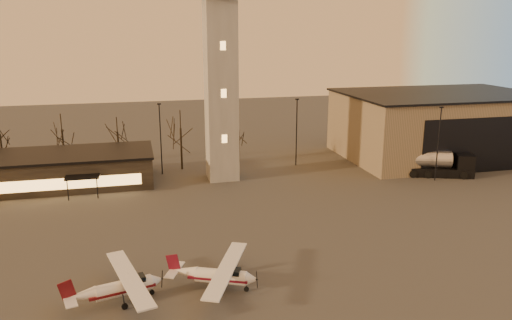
# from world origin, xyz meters

# --- Properties ---
(ground) EXTENTS (220.00, 220.00, 0.00)m
(ground) POSITION_xyz_m (0.00, 0.00, 0.00)
(ground) COLOR #3B3836
(ground) RESTS_ON ground
(control_tower) EXTENTS (6.80, 6.80, 32.60)m
(control_tower) POSITION_xyz_m (0.00, 30.00, 16.33)
(control_tower) COLOR gray
(control_tower) RESTS_ON ground
(hangar) EXTENTS (30.60, 20.60, 10.30)m
(hangar) POSITION_xyz_m (36.00, 33.98, 5.15)
(hangar) COLOR #957C61
(hangar) RESTS_ON ground
(terminal) EXTENTS (25.40, 12.20, 4.30)m
(terminal) POSITION_xyz_m (-21.99, 31.98, 2.16)
(terminal) COLOR black
(terminal) RESTS_ON ground
(light_poles) EXTENTS (58.50, 12.25, 10.14)m
(light_poles) POSITION_xyz_m (0.50, 31.00, 5.41)
(light_poles) COLOR black
(light_poles) RESTS_ON ground
(tree_row) EXTENTS (37.20, 9.20, 8.80)m
(tree_row) POSITION_xyz_m (-13.70, 39.16, 5.94)
(tree_row) COLOR black
(tree_row) RESTS_ON ground
(cessna_front) EXTENTS (7.89, 9.48, 2.71)m
(cessna_front) POSITION_xyz_m (-5.37, -0.18, 0.93)
(cessna_front) COLOR white
(cessna_front) RESTS_ON ground
(cessna_rear) EXTENTS (8.04, 10.04, 2.77)m
(cessna_rear) POSITION_xyz_m (-12.78, -0.18, 0.95)
(cessna_rear) COLOR white
(cessna_rear) RESTS_ON ground
(fuel_truck) EXTENTS (10.04, 5.94, 3.59)m
(fuel_truck) POSITION_xyz_m (29.44, 24.01, 1.42)
(fuel_truck) COLOR black
(fuel_truck) RESTS_ON ground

